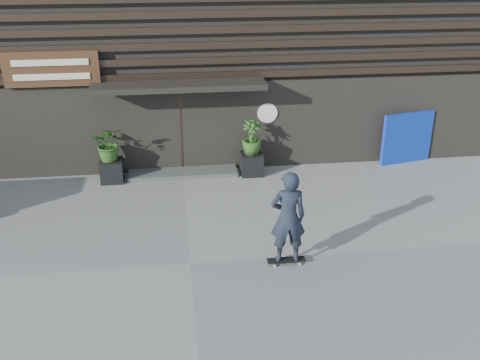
{
  "coord_description": "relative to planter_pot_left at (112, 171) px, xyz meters",
  "views": [
    {
      "loc": [
        -0.21,
        -9.79,
        6.22
      ],
      "look_at": [
        1.22,
        1.58,
        1.1
      ],
      "focal_mm": 41.92,
      "sensor_mm": 36.0,
      "label": 1
    }
  ],
  "objects": [
    {
      "name": "ground",
      "position": [
        1.9,
        -4.4,
        -0.3
      ],
      "size": [
        80.0,
        80.0,
        0.0
      ],
      "primitive_type": "plane",
      "color": "gray",
      "rests_on": "ground"
    },
    {
      "name": "entrance_step",
      "position": [
        1.9,
        0.2,
        -0.24
      ],
      "size": [
        3.0,
        0.8,
        0.12
      ],
      "primitive_type": "cube",
      "color": "#464644",
      "rests_on": "ground"
    },
    {
      "name": "planter_pot_left",
      "position": [
        0.0,
        0.0,
        0.0
      ],
      "size": [
        0.6,
        0.6,
        0.6
      ],
      "primitive_type": "cube",
      "color": "black",
      "rests_on": "ground"
    },
    {
      "name": "bamboo_left",
      "position": [
        0.0,
        0.0,
        0.78
      ],
      "size": [
        0.86,
        0.75,
        0.96
      ],
      "primitive_type": "imported",
      "color": "#2D591E",
      "rests_on": "planter_pot_left"
    },
    {
      "name": "planter_pot_right",
      "position": [
        3.8,
        0.0,
        0.0
      ],
      "size": [
        0.6,
        0.6,
        0.6
      ],
      "primitive_type": "cube",
      "color": "black",
      "rests_on": "ground"
    },
    {
      "name": "bamboo_right",
      "position": [
        3.8,
        0.0,
        0.78
      ],
      "size": [
        0.54,
        0.54,
        0.96
      ],
      "primitive_type": "imported",
      "color": "#2D591E",
      "rests_on": "planter_pot_right"
    },
    {
      "name": "blue_tarp",
      "position": [
        8.37,
        0.3,
        0.45
      ],
      "size": [
        1.59,
        0.46,
        1.5
      ],
      "primitive_type": "cube",
      "rotation": [
        0.0,
        0.0,
        0.22
      ],
      "color": "#0D2DAE",
      "rests_on": "ground"
    },
    {
      "name": "building",
      "position": [
        1.9,
        5.56,
        3.69
      ],
      "size": [
        18.0,
        11.0,
        8.0
      ],
      "color": "black",
      "rests_on": "ground"
    },
    {
      "name": "skateboarder",
      "position": [
        3.84,
        -4.65,
        0.76
      ],
      "size": [
        0.78,
        0.49,
        2.04
      ],
      "color": "black",
      "rests_on": "ground"
    }
  ]
}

